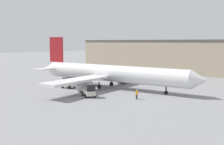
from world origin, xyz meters
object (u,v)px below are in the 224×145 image
airplane (108,73)px  belt_loader_truck (69,83)px  baggage_tug (89,91)px  ground_crew_worker (137,94)px

airplane → belt_loader_truck: airplane is taller
airplane → belt_loader_truck: size_ratio=12.88×
baggage_tug → ground_crew_worker: bearing=56.3°
airplane → ground_crew_worker: size_ratio=24.21×
ground_crew_worker → airplane: bearing=24.1°
ground_crew_worker → baggage_tug: 8.80m
belt_loader_truck → baggage_tug: bearing=-29.0°
ground_crew_worker → baggage_tug: size_ratio=0.43×
baggage_tug → belt_loader_truck: belt_loader_truck is taller
ground_crew_worker → belt_loader_truck: size_ratio=0.53×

